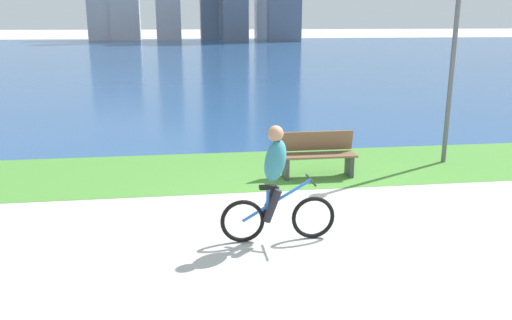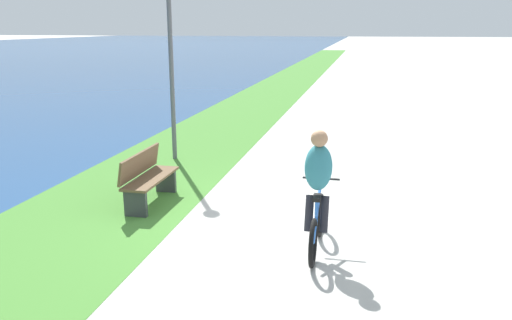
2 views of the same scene
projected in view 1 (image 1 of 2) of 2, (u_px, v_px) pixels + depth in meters
name	position (u px, v px, depth m)	size (l,w,h in m)	color
ground_plane	(334.00, 222.00, 8.19)	(300.00, 300.00, 0.00)	#B2AFA8
grass_strip_bayside	(293.00, 168.00, 11.17)	(120.00, 2.98, 0.01)	#478433
bay_water_surface	(206.00, 54.00, 47.56)	(300.00, 73.14, 0.00)	navy
cyclist_lead	(276.00, 185.00, 7.32)	(1.64, 0.52, 1.67)	black
bench_near_path	(317.00, 154.00, 10.47)	(1.50, 0.47, 0.90)	brown
lamppost_tall	(455.00, 34.00, 10.92)	(0.28, 0.28, 4.24)	#595960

